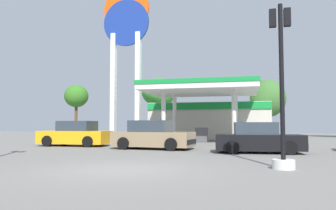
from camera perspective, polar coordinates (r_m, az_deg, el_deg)
ground_plane at (r=10.09m, az=-8.26°, el=-11.13°), size 90.00×90.00×0.00m
gas_station at (r=30.75m, az=7.31°, el=-2.17°), size 10.89×13.58×4.44m
station_pole_sign at (r=29.07m, az=-7.38°, el=11.20°), size 4.12×0.56×13.55m
car_0 at (r=16.14m, az=15.53°, el=-5.78°), size 4.22×2.15×1.46m
car_1 at (r=18.03m, az=-2.69°, el=-5.47°), size 4.59×2.39×1.58m
car_3 at (r=21.38m, az=-15.98°, el=-5.03°), size 4.41×2.03×1.58m
traffic_signal_1 at (r=10.63m, az=19.41°, el=0.28°), size 0.68×0.70×5.13m
tree_0 at (r=41.68m, az=-15.80°, el=1.45°), size 2.92×2.92×6.25m
tree_1 at (r=37.15m, az=-1.60°, el=2.22°), size 3.96×3.96×6.64m
tree_2 at (r=34.30m, az=17.13°, el=1.09°), size 3.56×3.56×5.89m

